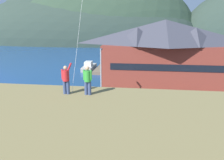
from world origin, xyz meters
TOP-DOWN VIEW (x-y plane):
  - ground_plane at (0.00, 0.00)m, footprint 600.00×600.00m
  - parking_lot_pad at (0.00, 5.00)m, footprint 40.00×20.00m
  - bay_water at (0.00, 60.00)m, footprint 360.00×84.00m
  - far_hill_west_ridge at (-33.44, 111.95)m, footprint 140.32×61.03m
  - far_hill_east_peak at (-28.37, 117.45)m, footprint 116.71×62.47m
  - far_hill_center_saddle at (-25.29, 119.71)m, footprint 123.63×70.80m
  - harbor_lodge at (8.29, 21.71)m, footprint 22.83×10.53m
  - wharf_dock at (-4.80, 35.41)m, footprint 3.20×15.68m
  - moored_boat_wharfside at (-8.34, 32.99)m, footprint 2.47×7.47m
  - parked_car_mid_row_far at (-4.00, 7.03)m, footprint 4.32×2.29m
  - parked_car_back_row_right at (4.23, 6.14)m, footprint 4.24×2.13m
  - parked_car_mid_row_center at (1.45, 0.10)m, footprint 4.29×2.24m
  - parked_car_front_row_end at (-4.16, -0.51)m, footprint 4.25×2.16m
  - parked_car_corner_spot at (-9.06, 0.73)m, footprint 4.27×2.19m
  - parked_car_back_row_left at (8.88, 0.27)m, footprint 4.32×2.30m
  - parked_car_mid_row_near at (9.02, 7.44)m, footprint 4.26×2.16m
  - parking_light_pole at (-1.20, 10.55)m, footprint 0.24×0.78m
  - person_kite_flyer at (-0.12, -6.80)m, footprint 0.55×0.64m
  - person_companion at (1.20, -6.78)m, footprint 0.55×0.40m

SIDE VIEW (x-z plane):
  - ground_plane at x=0.00m, z-range 0.00..0.00m
  - far_hill_west_ridge at x=-33.44m, z-range -28.74..28.74m
  - far_hill_east_peak at x=-28.37m, z-range -44.70..44.70m
  - far_hill_center_saddle at x=-25.29m, z-range -42.91..42.91m
  - bay_water at x=0.00m, z-range 0.00..0.03m
  - parking_lot_pad at x=0.00m, z-range 0.00..0.10m
  - wharf_dock at x=-4.80m, z-range 0.00..0.70m
  - moored_boat_wharfside at x=-8.34m, z-range -0.36..1.80m
  - parked_car_mid_row_far at x=-4.00m, z-range 0.15..1.97m
  - parked_car_back_row_right at x=4.23m, z-range 0.15..1.97m
  - parked_car_mid_row_center at x=1.45m, z-range 0.15..1.97m
  - parked_car_front_row_end at x=-4.16m, z-range 0.15..1.97m
  - parked_car_corner_spot at x=-9.06m, z-range 0.15..1.97m
  - parked_car_back_row_left at x=8.88m, z-range 0.15..1.97m
  - parked_car_mid_row_near at x=9.02m, z-range 0.15..1.97m
  - parking_light_pole at x=-1.20m, z-range 0.65..8.27m
  - harbor_lodge at x=8.29m, z-range 0.39..12.07m
  - person_companion at x=1.20m, z-range 6.98..8.72m
  - person_kite_flyer at x=-0.12m, z-range 6.94..8.80m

